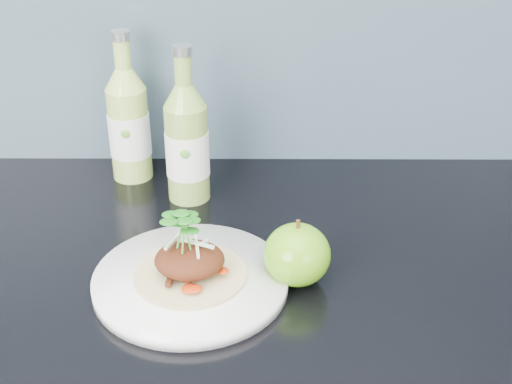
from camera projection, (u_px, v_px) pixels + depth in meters
dinner_plate at (191, 281)px, 0.87m from camera, size 0.29×0.29×0.02m
pork_taco at (189, 257)px, 0.86m from camera, size 0.14×0.14×0.09m
green_apple at (297, 255)px, 0.87m from camera, size 0.11×0.11×0.09m
cider_bottle_left at (129, 124)px, 1.09m from camera, size 0.08×0.08×0.23m
cider_bottle_right at (187, 143)px, 1.03m from camera, size 0.08×0.08×0.23m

